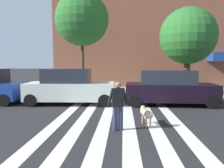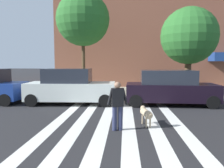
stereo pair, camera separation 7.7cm
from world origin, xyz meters
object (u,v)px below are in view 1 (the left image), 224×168
parked_car_third_in_line (169,88)px  dog_on_leash (146,113)px  parked_car_behind_first (70,87)px  street_tree_nearest (82,19)px  street_tree_middle (188,36)px  pedestrian_dog_walker (118,103)px

parked_car_third_in_line → dog_on_leash: bearing=-112.5°
parked_car_behind_first → street_tree_nearest: (0.04, 3.62, 4.35)m
parked_car_third_in_line → dog_on_leash: (-1.64, -3.96, -0.48)m
street_tree_middle → street_tree_nearest: bearing=168.7°
parked_car_behind_first → dog_on_leash: size_ratio=4.37×
street_tree_middle → pedestrian_dog_walker: (-4.19, -6.86, -2.98)m
dog_on_leash → pedestrian_dog_walker: bearing=-146.7°
pedestrian_dog_walker → dog_on_leash: (1.00, 0.66, -0.48)m
parked_car_behind_first → dog_on_leash: bearing=-46.5°
pedestrian_dog_walker → parked_car_third_in_line: bearing=60.2°
street_tree_nearest → pedestrian_dog_walker: size_ratio=4.27×
parked_car_third_in_line → street_tree_middle: 4.04m
parked_car_behind_first → street_tree_nearest: bearing=89.3°
parked_car_behind_first → parked_car_third_in_line: parked_car_behind_first is taller
pedestrian_dog_walker → dog_on_leash: bearing=33.3°
street_tree_middle → parked_car_behind_first: bearing=-162.1°
parked_car_behind_first → street_tree_nearest: street_tree_nearest is taller
parked_car_third_in_line → street_tree_middle: street_tree_middle is taller
parked_car_behind_first → dog_on_leash: (3.76, -3.96, -0.48)m
parked_car_behind_first → pedestrian_dog_walker: (2.75, -4.62, -0.00)m
parked_car_third_in_line → pedestrian_dog_walker: bearing=-119.8°
parked_car_behind_first → street_tree_nearest: 5.66m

